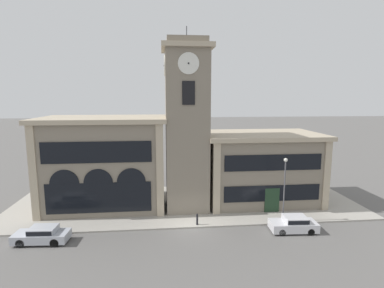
{
  "coord_description": "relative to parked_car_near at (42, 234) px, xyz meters",
  "views": [
    {
      "loc": [
        -2.46,
        -25.34,
        11.74
      ],
      "look_at": [
        0.32,
        2.87,
        7.28
      ],
      "focal_mm": 28.0,
      "sensor_mm": 36.0,
      "label": 1
    }
  ],
  "objects": [
    {
      "name": "sidewalk_kerb",
      "position": [
        12.33,
        7.72,
        -0.64
      ],
      "size": [
        37.61,
        12.59,
        0.15
      ],
      "color": "#A39E93",
      "rests_on": "ground_plane"
    },
    {
      "name": "ground_plane",
      "position": [
        12.33,
        1.43,
        -0.71
      ],
      "size": [
        300.0,
        300.0,
        0.0
      ],
      "primitive_type": "plane",
      "color": "#605E5B"
    },
    {
      "name": "street_lamp",
      "position": [
        21.05,
        1.93,
        3.39
      ],
      "size": [
        0.36,
        0.36,
        6.07
      ],
      "color": "#4C4C51",
      "rests_on": "sidewalk_kerb"
    },
    {
      "name": "town_hall_right_wing",
      "position": [
        20.81,
        8.13,
        3.21
      ],
      "size": [
        12.8,
        8.41,
        7.8
      ],
      "color": "gray",
      "rests_on": "ground_plane"
    },
    {
      "name": "parked_car_mid",
      "position": [
        21.24,
        0.0,
        0.01
      ],
      "size": [
        4.12,
        2.07,
        1.39
      ],
      "rotation": [
        0.0,
        0.0,
        3.08
      ],
      "color": "silver",
      "rests_on": "ground_plane"
    },
    {
      "name": "bollard",
      "position": [
        12.89,
        1.89,
        -0.05
      ],
      "size": [
        0.18,
        0.18,
        1.06
      ],
      "color": "black",
      "rests_on": "sidewalk_kerb"
    },
    {
      "name": "parked_car_near",
      "position": [
        0.0,
        0.0,
        0.0
      ],
      "size": [
        4.37,
        1.96,
        1.35
      ],
      "rotation": [
        0.0,
        0.0,
        3.08
      ],
      "color": "#B2B7C1",
      "rests_on": "ground_plane"
    },
    {
      "name": "clock_tower",
      "position": [
        12.33,
        6.43,
        8.0
      ],
      "size": [
        4.96,
        4.96,
        18.54
      ],
      "color": "gray",
      "rests_on": "ground_plane"
    },
    {
      "name": "town_hall_left_wing",
      "position": [
        3.72,
        8.12,
        4.15
      ],
      "size": [
        13.08,
        8.41,
        9.68
      ],
      "color": "gray",
      "rests_on": "ground_plane"
    }
  ]
}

